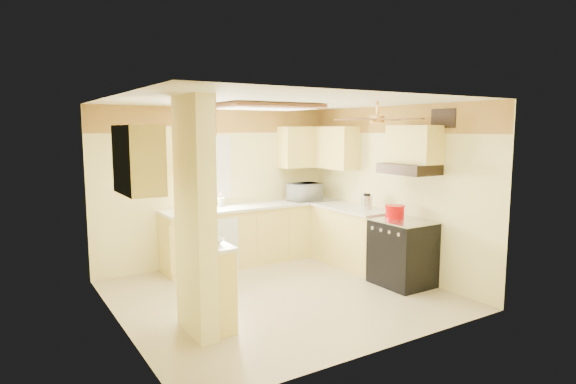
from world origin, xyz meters
TOP-DOWN VIEW (x-y plane):
  - floor at (0.00, 0.00)m, footprint 4.00×4.00m
  - ceiling at (0.00, 0.00)m, footprint 4.00×4.00m
  - wall_back at (0.00, 1.90)m, footprint 4.00×0.00m
  - wall_front at (0.00, -1.90)m, footprint 4.00×0.00m
  - wall_left at (-2.00, 0.00)m, footprint 0.00×3.80m
  - wall_right at (2.00, 0.00)m, footprint 0.00×3.80m
  - wallpaper_border at (0.00, 1.88)m, footprint 4.00×0.02m
  - partition_column at (-1.35, -0.55)m, footprint 0.20×0.70m
  - partition_ledge at (-1.13, -0.55)m, footprint 0.25×0.55m
  - ledge_top at (-1.13, -0.55)m, footprint 0.28×0.58m
  - lower_cabinets_back at (0.50, 1.60)m, footprint 3.00×0.60m
  - lower_cabinets_right at (1.70, 0.60)m, footprint 0.60×1.40m
  - countertop_back at (0.50, 1.59)m, footprint 3.04×0.64m
  - countertop_right at (1.69, 0.60)m, footprint 0.64×1.44m
  - dishwasher_panel at (-0.25, 1.29)m, footprint 0.58×0.02m
  - window at (-0.25, 1.89)m, footprint 0.92×0.02m
  - upper_cab_back_left at (-0.85, 1.72)m, footprint 0.60×0.35m
  - upper_cab_back_right at (1.55, 1.72)m, footprint 0.90×0.35m
  - upper_cab_right at (1.82, 1.25)m, footprint 0.35×1.00m
  - upper_cab_left_wall at (-1.82, -0.25)m, footprint 0.35×0.75m
  - upper_cab_over_stove at (1.82, -0.55)m, footprint 0.35×0.76m
  - stove at (1.67, -0.55)m, footprint 0.68×0.77m
  - range_hood at (1.74, -0.55)m, footprint 0.50×0.76m
  - poster_menu at (-1.24, -0.55)m, footprint 0.02×0.42m
  - poster_nashville at (-1.24, -0.55)m, footprint 0.02×0.42m
  - ceiling_light_panel at (0.10, 0.50)m, footprint 1.35×0.95m
  - ceiling_fan at (1.00, -0.70)m, footprint 1.15×1.15m
  - vent_grate at (1.98, -0.90)m, footprint 0.02×0.40m
  - microwave at (1.46, 1.57)m, footprint 0.55×0.39m
  - bowl at (-1.13, -0.50)m, footprint 0.25×0.25m
  - dutch_oven at (1.67, -0.37)m, footprint 0.28×0.28m
  - kettle at (1.73, 0.28)m, footprint 0.16×0.16m
  - dish_rack at (-0.61, 1.57)m, footprint 0.39×0.30m
  - utensil_crock at (-0.02, 1.75)m, footprint 0.11×0.11m

SIDE VIEW (x-z plane):
  - floor at x=0.00m, z-range 0.00..0.00m
  - dishwasher_panel at x=-0.25m, z-range 0.03..0.83m
  - partition_ledge at x=-1.13m, z-range 0.00..0.90m
  - lower_cabinets_back at x=0.50m, z-range 0.00..0.90m
  - lower_cabinets_right at x=1.70m, z-range 0.00..0.90m
  - stove at x=1.67m, z-range 0.00..0.92m
  - ledge_top at x=-1.13m, z-range 0.90..0.94m
  - countertop_back at x=0.50m, z-range 0.90..0.94m
  - countertop_right at x=1.69m, z-range 0.90..0.94m
  - bowl at x=-1.13m, z-range 0.94..0.99m
  - dutch_oven at x=1.67m, z-range 0.92..1.10m
  - utensil_crock at x=-0.02m, z-range 0.90..1.12m
  - dish_rack at x=-0.61m, z-range 0.91..1.12m
  - kettle at x=1.73m, z-range 0.93..1.18m
  - microwave at x=1.46m, z-range 0.94..1.24m
  - poster_nashville at x=-1.24m, z-range 0.92..1.48m
  - wall_back at x=0.00m, z-range -0.75..3.25m
  - wall_front at x=0.00m, z-range -0.75..3.25m
  - wall_left at x=-2.00m, z-range -0.65..3.15m
  - wall_right at x=2.00m, z-range -0.65..3.15m
  - partition_column at x=-1.35m, z-range 0.00..2.50m
  - window at x=-0.25m, z-range 1.04..2.06m
  - range_hood at x=1.74m, z-range 1.55..1.69m
  - upper_cab_back_left at x=-0.85m, z-range 1.50..2.20m
  - upper_cab_back_right at x=1.55m, z-range 1.50..2.20m
  - upper_cab_right at x=1.82m, z-range 1.50..2.20m
  - upper_cab_left_wall at x=-1.82m, z-range 1.50..2.20m
  - poster_menu at x=-1.24m, z-range 1.57..2.14m
  - upper_cab_over_stove at x=1.82m, z-range 1.69..2.21m
  - ceiling_fan at x=1.00m, z-range 2.16..2.42m
  - wallpaper_border at x=0.00m, z-range 2.10..2.50m
  - vent_grate at x=1.98m, z-range 2.17..2.42m
  - ceiling_light_panel at x=0.10m, z-range 2.42..2.49m
  - ceiling at x=0.00m, z-range 2.50..2.50m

